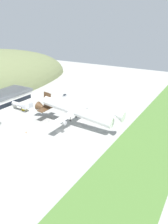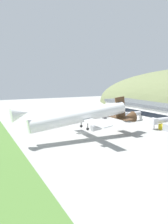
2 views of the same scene
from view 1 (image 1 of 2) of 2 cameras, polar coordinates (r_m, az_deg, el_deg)
The scene contains 7 objects.
ground_plane at distance 113.17m, azimuth -6.50°, elevation -4.99°, with size 356.03×356.03×0.00m, color #9E9E99.
grass_strip_foreground at distance 96.22m, azimuth 14.76°, elevation -11.00°, with size 320.43×28.61×0.08m, color #4C7533.
jetway_2 at distance 141.55m, azimuth -16.17°, elevation 1.77°, with size 3.38×12.37×5.43m.
cargo_airplane at distance 113.53m, azimuth -2.42°, elevation 0.28°, with size 33.93×53.17×12.64m.
service_car_0 at distance 165.04m, azimuth -5.06°, elevation 4.31°, with size 4.09×1.97×1.64m.
fuel_truck at distance 145.20m, azimuth -14.56°, elevation 1.41°, with size 8.21×2.56×3.13m.
traffic_cone_0 at distance 114.63m, azimuth -14.89°, elevation -5.12°, with size 0.52×0.52×0.58m.
Camera 1 is at (-78.61, -62.68, 51.95)m, focal length 35.00 mm.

